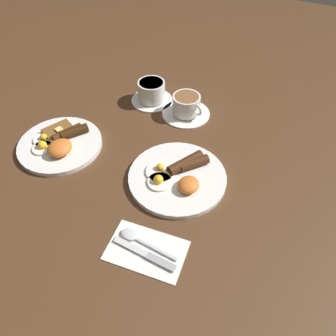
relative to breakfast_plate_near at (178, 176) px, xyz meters
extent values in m
plane|color=#4C301C|center=(0.00, 0.00, -0.01)|extent=(3.00, 3.00, 0.00)
cylinder|color=white|center=(0.00, 0.00, 0.00)|extent=(0.28, 0.28, 0.01)
cylinder|color=white|center=(-0.05, 0.04, 0.01)|extent=(0.07, 0.07, 0.01)
sphere|color=yellow|center=(-0.05, 0.04, 0.01)|extent=(0.03, 0.03, 0.03)
cylinder|color=white|center=(-0.01, 0.05, 0.01)|extent=(0.08, 0.08, 0.01)
sphere|color=yellow|center=(-0.01, 0.05, 0.01)|extent=(0.02, 0.02, 0.02)
ellipsoid|color=orange|center=(-0.03, -0.04, 0.02)|extent=(0.06, 0.06, 0.03)
cylinder|color=#422311|center=(0.05, -0.03, 0.02)|extent=(0.08, 0.08, 0.03)
cylinder|color=#3F2210|center=(0.04, 0.00, 0.02)|extent=(0.11, 0.08, 0.03)
cylinder|color=white|center=(-0.03, 0.39, 0.00)|extent=(0.26, 0.26, 0.01)
cylinder|color=white|center=(-0.07, 0.42, 0.01)|extent=(0.06, 0.06, 0.01)
sphere|color=yellow|center=(-0.07, 0.42, 0.01)|extent=(0.03, 0.03, 0.03)
cylinder|color=white|center=(-0.03, 0.43, 0.01)|extent=(0.07, 0.07, 0.01)
sphere|color=yellow|center=(-0.03, 0.44, 0.01)|extent=(0.02, 0.02, 0.02)
ellipsoid|color=orange|center=(-0.06, 0.36, 0.02)|extent=(0.08, 0.07, 0.03)
cylinder|color=#331C0A|center=(0.02, 0.36, 0.02)|extent=(0.09, 0.07, 0.03)
cylinder|color=#442412|center=(0.01, 0.38, 0.02)|extent=(0.10, 0.06, 0.03)
cube|color=brown|center=(0.01, 0.41, 0.01)|extent=(0.12, 0.11, 0.01)
cube|color=#F4E072|center=(0.01, 0.41, 0.02)|extent=(0.03, 0.03, 0.01)
cylinder|color=white|center=(0.29, 0.09, -0.01)|extent=(0.16, 0.16, 0.01)
cylinder|color=white|center=(0.29, 0.09, 0.03)|extent=(0.09, 0.09, 0.06)
cylinder|color=brown|center=(0.29, 0.09, 0.06)|extent=(0.08, 0.08, 0.00)
torus|color=white|center=(0.27, 0.05, 0.03)|extent=(0.02, 0.04, 0.04)
cylinder|color=white|center=(0.31, 0.23, -0.01)|extent=(0.15, 0.15, 0.01)
cylinder|color=white|center=(0.31, 0.23, 0.03)|extent=(0.10, 0.10, 0.07)
cylinder|color=brown|center=(0.31, 0.23, 0.06)|extent=(0.08, 0.08, 0.00)
torus|color=white|center=(0.35, 0.24, 0.03)|extent=(0.05, 0.01, 0.05)
cube|color=white|center=(-0.24, -0.02, -0.01)|extent=(0.13, 0.19, 0.01)
cube|color=silver|center=(-0.25, 0.02, -0.01)|extent=(0.02, 0.09, 0.00)
cube|color=#9E9EA3|center=(-0.25, -0.06, -0.01)|extent=(0.02, 0.07, 0.01)
ellipsoid|color=silver|center=(-0.22, 0.04, 0.00)|extent=(0.03, 0.05, 0.01)
cube|color=silver|center=(-0.23, -0.04, -0.01)|extent=(0.02, 0.11, 0.00)
camera|label=1|loc=(-0.57, -0.22, 0.69)|focal=35.00mm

